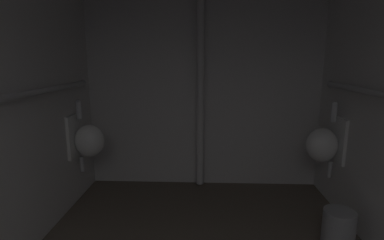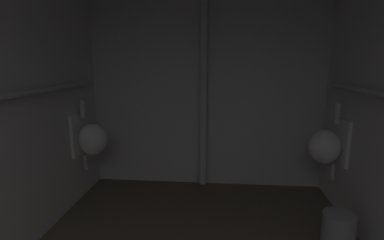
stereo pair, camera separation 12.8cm
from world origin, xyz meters
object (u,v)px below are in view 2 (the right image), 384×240
urinal_left_mid (91,138)px  waste_bin (338,233)px  urinal_right_mid (327,145)px  standpipe_back_wall (203,86)px

urinal_left_mid → waste_bin: urinal_left_mid is taller
urinal_right_mid → waste_bin: urinal_right_mid is taller
urinal_left_mid → standpipe_back_wall: (1.15, 0.43, 0.52)m
urinal_right_mid → urinal_left_mid: bearing=178.8°
standpipe_back_wall → waste_bin: size_ratio=7.56×
urinal_left_mid → standpipe_back_wall: bearing=20.6°
standpipe_back_wall → waste_bin: standpipe_back_wall is taller
urinal_left_mid → waste_bin: 2.42m
urinal_left_mid → standpipe_back_wall: standpipe_back_wall is taller
urinal_right_mid → standpipe_back_wall: (-1.21, 0.48, 0.52)m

